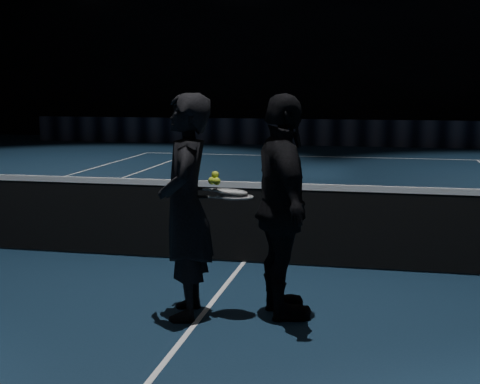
# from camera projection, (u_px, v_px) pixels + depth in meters

# --- Properties ---
(floor) EXTENTS (36.00, 36.00, 0.00)m
(floor) POSITION_uv_depth(u_px,v_px,m) (244.00, 262.00, 7.79)
(floor) COLOR #0D2032
(floor) RESTS_ON ground
(wall_back) EXTENTS (30.00, 0.00, 30.00)m
(wall_back) POSITION_uv_depth(u_px,v_px,m) (344.00, 3.00, 24.38)
(wall_back) COLOR black
(wall_back) RESTS_ON ground
(court_lines) EXTENTS (10.98, 23.78, 0.01)m
(court_lines) POSITION_uv_depth(u_px,v_px,m) (244.00, 262.00, 7.79)
(court_lines) COLOR white
(court_lines) RESTS_ON floor
(net_mesh) EXTENTS (12.80, 0.02, 0.86)m
(net_mesh) POSITION_uv_depth(u_px,v_px,m) (244.00, 225.00, 7.72)
(net_mesh) COLOR black
(net_mesh) RESTS_ON floor
(net_tape) EXTENTS (12.80, 0.03, 0.07)m
(net_tape) POSITION_uv_depth(u_px,v_px,m) (244.00, 185.00, 7.64)
(net_tape) COLOR white
(net_tape) RESTS_ON net_mesh
(sponsor_backdrop) EXTENTS (22.00, 0.15, 0.90)m
(sponsor_backdrop) POSITION_uv_depth(u_px,v_px,m) (337.00, 133.00, 22.68)
(sponsor_backdrop) COLOR black
(sponsor_backdrop) RESTS_ON floor
(player_a) EXTENTS (0.61, 0.80, 1.98)m
(player_a) POSITION_uv_depth(u_px,v_px,m) (186.00, 207.00, 5.84)
(player_a) COLOR black
(player_a) RESTS_ON floor
(player_b) EXTENTS (0.87, 1.26, 1.98)m
(player_b) POSITION_uv_depth(u_px,v_px,m) (283.00, 207.00, 5.84)
(player_b) COLOR black
(player_b) RESTS_ON floor
(racket_lower) EXTENTS (0.71, 0.35, 0.03)m
(racket_lower) POSITION_uv_depth(u_px,v_px,m) (237.00, 197.00, 5.83)
(racket_lower) COLOR black
(racket_lower) RESTS_ON player_a
(racket_upper) EXTENTS (0.71, 0.40, 0.10)m
(racket_upper) POSITION_uv_depth(u_px,v_px,m) (231.00, 192.00, 5.86)
(racket_upper) COLOR black
(racket_upper) RESTS_ON player_b
(tennis_balls) EXTENTS (0.12, 0.10, 0.12)m
(tennis_balls) POSITION_uv_depth(u_px,v_px,m) (215.00, 179.00, 5.81)
(tennis_balls) COLOR #ADC329
(tennis_balls) RESTS_ON racket_upper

